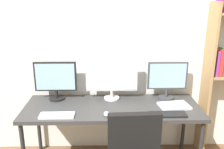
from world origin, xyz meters
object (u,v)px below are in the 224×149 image
object	(u,v)px
monitor_center	(112,78)
mouse_right_side	(130,115)
monitor_left	(56,79)
monitor_right	(167,78)
mouse_left_side	(106,114)
keyboard_left	(57,115)
laptop_closed	(174,106)
desk	(112,111)
keyboard_right	(168,114)

from	to	relation	value
monitor_center	mouse_right_side	size ratio (longest dim) A/B	6.17
monitor_left	monitor_right	xyz separation A→B (m)	(1.29, -0.00, -0.00)
monitor_center	mouse_left_side	bearing A→B (deg)	-98.20
keyboard_left	mouse_left_side	xyz separation A→B (m)	(0.50, 0.01, 0.01)
monitor_center	laptop_closed	size ratio (longest dim) A/B	1.85
desk	laptop_closed	distance (m)	0.68
monitor_center	mouse_left_side	size ratio (longest dim) A/B	6.17
keyboard_right	mouse_right_side	bearing A→B (deg)	-178.57
keyboard_left	mouse_right_side	size ratio (longest dim) A/B	3.62
laptop_closed	monitor_left	bearing A→B (deg)	160.65
desk	monitor_left	size ratio (longest dim) A/B	4.01
monitor_right	keyboard_left	world-z (taller)	monitor_right
monitor_right	keyboard_right	bearing A→B (deg)	-100.75
monitor_center	monitor_left	bearing A→B (deg)	-179.99
mouse_left_side	mouse_right_side	world-z (taller)	same
monitor_center	mouse_left_side	world-z (taller)	monitor_center
monitor_center	mouse_left_side	distance (m)	0.50
desk	mouse_right_side	distance (m)	0.30
monitor_left	laptop_closed	size ratio (longest dim) A/B	1.50
laptop_closed	keyboard_right	bearing A→B (deg)	-129.35
monitor_left	mouse_left_side	xyz separation A→B (m)	(0.58, -0.43, -0.23)
monitor_center	keyboard_left	size ratio (longest dim) A/B	1.70
keyboard_left	laptop_closed	bearing A→B (deg)	9.14
desk	monitor_left	xyz separation A→B (m)	(-0.64, 0.21, 0.30)
keyboard_right	mouse_right_side	distance (m)	0.39
monitor_center	monitor_right	size ratio (longest dim) A/B	1.30
keyboard_right	laptop_closed	xyz separation A→B (m)	(0.12, 0.20, 0.00)
monitor_left	keyboard_right	distance (m)	1.30
desk	keyboard_left	xyz separation A→B (m)	(-0.56, -0.23, 0.06)
mouse_left_side	desk	bearing A→B (deg)	74.05
monitor_left	mouse_left_side	world-z (taller)	monitor_left
keyboard_left	mouse_right_side	bearing A→B (deg)	-0.75
monitor_left	desk	bearing A→B (deg)	-18.25
monitor_left	monitor_center	bearing A→B (deg)	0.01
keyboard_left	monitor_right	bearing A→B (deg)	20.17
keyboard_left	keyboard_right	xyz separation A→B (m)	(1.12, 0.00, 0.00)
monitor_left	laptop_closed	xyz separation A→B (m)	(1.32, -0.24, -0.24)
monitor_left	keyboard_left	bearing A→B (deg)	-79.25
desk	mouse_left_side	distance (m)	0.24
monitor_left	mouse_left_side	distance (m)	0.76
keyboard_right	laptop_closed	bearing A→B (deg)	59.55
laptop_closed	mouse_right_side	bearing A→B (deg)	-166.36
monitor_right	mouse_left_side	size ratio (longest dim) A/B	4.74
mouse_left_side	laptop_closed	size ratio (longest dim) A/B	0.30
mouse_left_side	mouse_right_side	distance (m)	0.24
keyboard_right	mouse_right_side	world-z (taller)	mouse_right_side
monitor_center	keyboard_left	distance (m)	0.76
monitor_center	monitor_right	world-z (taller)	monitor_center
monitor_left	keyboard_right	size ratio (longest dim) A/B	1.29
keyboard_left	mouse_left_side	distance (m)	0.50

